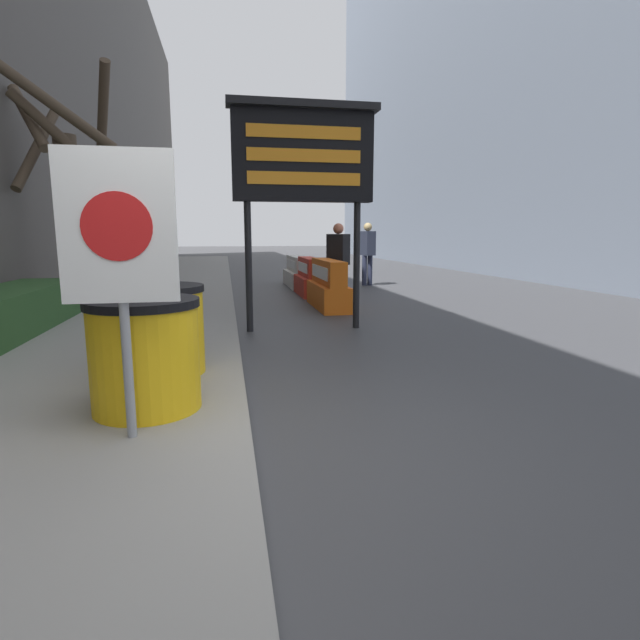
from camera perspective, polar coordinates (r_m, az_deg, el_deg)
ground_plane at (r=3.30m, az=-7.63°, el=-15.82°), size 120.00×120.00×0.00m
bare_tree at (r=9.79m, az=-26.97°, el=13.33°), size 1.80×1.95×4.15m
barrel_drum_foreground at (r=3.89m, az=-19.35°, el=-3.73°), size 0.81×0.81×0.83m
barrel_drum_middle at (r=4.87m, az=-17.71°, el=-1.02°), size 0.81×0.81×0.83m
warning_sign at (r=3.26m, az=-21.99°, el=8.04°), size 0.68×0.08×1.79m
message_board at (r=7.50m, az=-1.93°, el=18.05°), size 2.15×0.36×3.25m
jersey_barrier_orange_far at (r=9.74m, az=0.92°, el=3.82°), size 0.53×1.93×0.94m
jersey_barrier_red_striped at (r=11.85m, az=-1.17°, el=4.74°), size 0.55×1.65×0.88m
jersey_barrier_white at (r=13.89m, az=-2.60°, el=5.37°), size 0.56×2.19×0.83m
traffic_cone_near at (r=15.79m, az=-2.83°, el=5.62°), size 0.33×0.33×0.60m
traffic_cone_mid at (r=13.70m, az=-1.95°, el=5.00°), size 0.33×0.33×0.59m
traffic_cone_far at (r=11.90m, az=-1.06°, el=4.40°), size 0.36×0.36×0.64m
traffic_light_near_curb at (r=19.44m, az=-8.55°, el=14.85°), size 0.28×0.45×4.43m
pedestrian_worker at (r=14.17m, az=5.45°, el=8.12°), size 0.37×0.51×1.74m
pedestrian_passerby at (r=10.51m, az=2.09°, el=7.31°), size 0.48×0.50×1.65m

